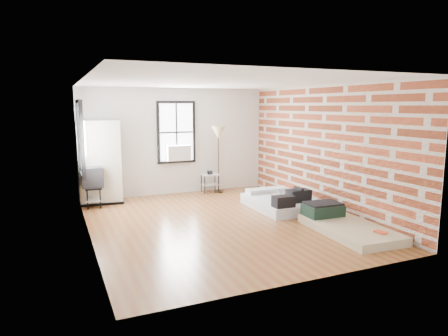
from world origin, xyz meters
name	(u,v)px	position (x,y,z in m)	size (l,w,h in m)	color
ground	(220,222)	(0.00, 0.00, 0.00)	(6.00, 6.00, 0.00)	brown
room_shell	(223,135)	(0.23, 0.36, 1.74)	(5.02, 6.02, 2.80)	silver
mattress_main	(282,202)	(1.74, 0.46, 0.15)	(1.32, 1.77, 0.56)	silver
mattress_bare	(343,224)	(1.94, -1.42, 0.13)	(1.15, 2.03, 0.43)	#C4B78E
wardrobe	(100,162)	(-2.00, 2.65, 1.00)	(1.07, 0.69, 2.00)	black
side_table	(210,178)	(0.85, 2.72, 0.40)	(0.47, 0.38, 0.60)	black
floor_lamp	(218,136)	(1.07, 2.65, 1.55)	(0.39, 0.39, 1.81)	black
tv_stand	(93,178)	(-2.21, 2.39, 0.67)	(0.50, 0.69, 0.94)	black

